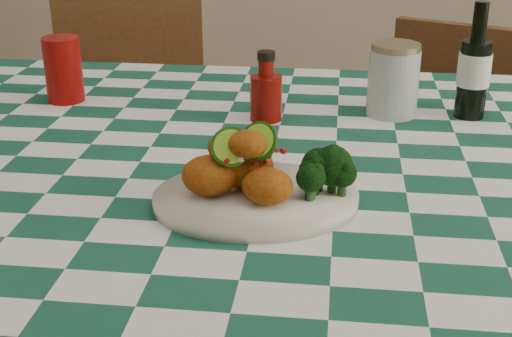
% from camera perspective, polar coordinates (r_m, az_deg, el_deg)
% --- Properties ---
extents(plate, '(0.32, 0.27, 0.02)m').
position_cam_1_polar(plate, '(0.98, -0.00, -2.47)').
color(plate, silver).
rests_on(plate, dining_table).
extents(fried_chicken_pile, '(0.14, 0.10, 0.09)m').
position_cam_1_polar(fried_chicken_pile, '(0.96, -0.60, 0.51)').
color(fried_chicken_pile, '#AA5310').
rests_on(fried_chicken_pile, plate).
extents(broccoli_side, '(0.08, 0.08, 0.06)m').
position_cam_1_polar(broccoli_side, '(0.97, 5.59, -0.28)').
color(broccoli_side, black).
rests_on(broccoli_side, plate).
extents(red_tumbler, '(0.08, 0.08, 0.13)m').
position_cam_1_polar(red_tumbler, '(1.45, -15.15, 7.66)').
color(red_tumbler, '#8A0907').
rests_on(red_tumbler, dining_table).
extents(ketchup_bottle, '(0.07, 0.07, 0.13)m').
position_cam_1_polar(ketchup_bottle, '(1.29, 0.80, 6.61)').
color(ketchup_bottle, '#6D0A05').
rests_on(ketchup_bottle, dining_table).
extents(mason_jar, '(0.10, 0.10, 0.13)m').
position_cam_1_polar(mason_jar, '(1.35, 10.93, 6.99)').
color(mason_jar, '#B2BCBA').
rests_on(mason_jar, dining_table).
extents(beer_bottle, '(0.06, 0.06, 0.21)m').
position_cam_1_polar(beer_bottle, '(1.36, 17.13, 8.24)').
color(beer_bottle, black).
rests_on(beer_bottle, dining_table).
extents(wooden_chair_left, '(0.52, 0.54, 0.93)m').
position_cam_1_polar(wooden_chair_left, '(2.05, -9.75, 1.31)').
color(wooden_chair_left, '#472814').
rests_on(wooden_chair_left, ground).
extents(wooden_chair_right, '(0.50, 0.51, 0.82)m').
position_cam_1_polar(wooden_chair_right, '(2.00, 13.69, -1.30)').
color(wooden_chair_right, '#472814').
rests_on(wooden_chair_right, ground).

